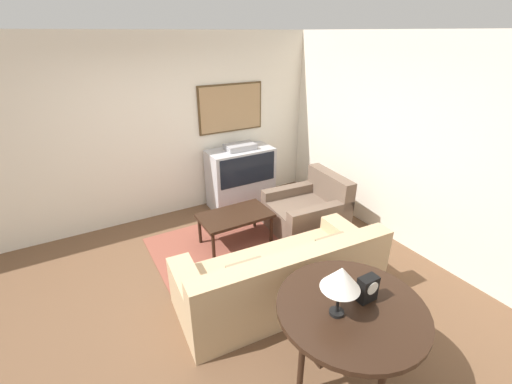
% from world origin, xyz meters
% --- Properties ---
extents(ground_plane, '(12.00, 12.00, 0.00)m').
position_xyz_m(ground_plane, '(0.00, 0.00, 0.00)').
color(ground_plane, brown).
extents(wall_back, '(12.00, 0.10, 2.70)m').
position_xyz_m(wall_back, '(0.02, 2.13, 1.35)').
color(wall_back, silver).
rests_on(wall_back, ground_plane).
extents(wall_right, '(0.06, 12.00, 2.70)m').
position_xyz_m(wall_right, '(2.63, 0.00, 1.35)').
color(wall_right, silver).
rests_on(wall_right, ground_plane).
extents(area_rug, '(2.13, 1.48, 0.01)m').
position_xyz_m(area_rug, '(0.57, 0.76, 0.01)').
color(area_rug, brown).
rests_on(area_rug, ground_plane).
extents(tv, '(1.06, 0.52, 1.06)m').
position_xyz_m(tv, '(1.24, 1.79, 0.50)').
color(tv, '#B7B7BC').
rests_on(tv, ground_plane).
extents(couch, '(2.25, 1.05, 0.78)m').
position_xyz_m(couch, '(0.55, -0.46, 0.28)').
color(couch, tan).
rests_on(couch, ground_plane).
extents(armchair, '(1.07, 0.99, 0.81)m').
position_xyz_m(armchair, '(1.73, 0.60, 0.27)').
color(armchair, brown).
rests_on(armchair, ground_plane).
extents(coffee_table, '(0.96, 0.56, 0.45)m').
position_xyz_m(coffee_table, '(0.62, 0.78, 0.40)').
color(coffee_table, black).
rests_on(coffee_table, ground_plane).
extents(console_table, '(1.14, 1.14, 0.79)m').
position_xyz_m(console_table, '(0.47, -1.51, 0.73)').
color(console_table, black).
rests_on(console_table, ground_plane).
extents(table_lamp, '(0.28, 0.28, 0.42)m').
position_xyz_m(table_lamp, '(0.31, -1.50, 1.11)').
color(table_lamp, black).
rests_on(table_lamp, console_table).
extents(mantel_clock, '(0.15, 0.10, 0.21)m').
position_xyz_m(mantel_clock, '(0.61, -1.50, 0.90)').
color(mantel_clock, black).
rests_on(mantel_clock, console_table).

